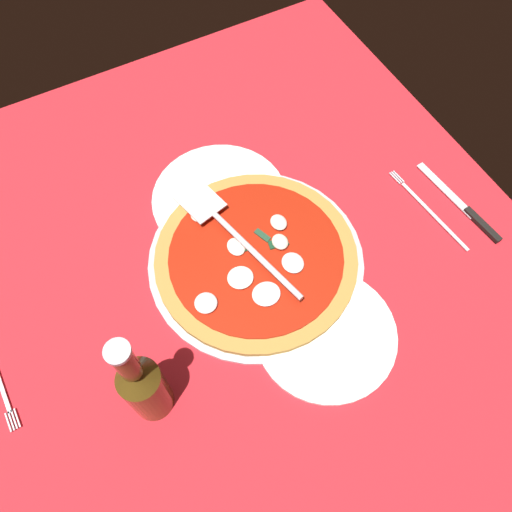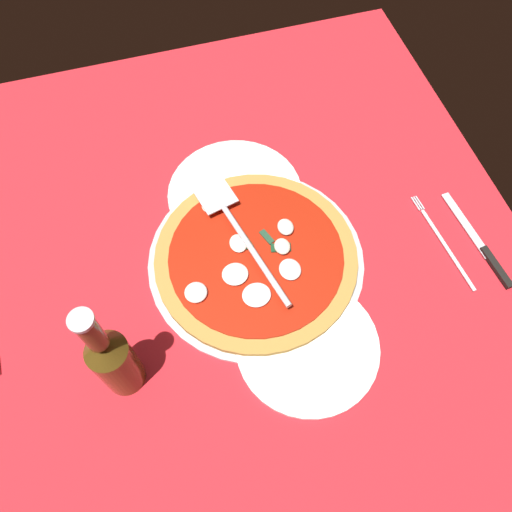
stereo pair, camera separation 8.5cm
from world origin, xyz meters
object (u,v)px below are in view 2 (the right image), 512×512
(pizza, at_px, (256,257))
(place_setting_far, at_px, (462,245))
(dinner_plate_right, at_px, (308,346))
(dinner_plate_left, at_px, (235,193))
(beer_bottle, at_px, (112,359))
(pizza_server, at_px, (234,223))

(pizza, height_order, place_setting_far, pizza)
(dinner_plate_right, bearing_deg, dinner_plate_left, -174.20)
(beer_bottle, bearing_deg, pizza, 119.01)
(pizza, distance_m, pizza_server, 0.07)
(pizza, xyz_separation_m, beer_bottle, (0.14, -0.24, 0.07))
(dinner_plate_right, bearing_deg, beer_bottle, -96.71)
(pizza_server, bearing_deg, dinner_plate_right, 179.71)
(pizza_server, bearing_deg, dinner_plate_left, -29.08)
(dinner_plate_right, distance_m, pizza_server, 0.24)
(dinner_plate_right, relative_size, place_setting_far, 1.03)
(dinner_plate_left, relative_size, dinner_plate_right, 1.09)
(dinner_plate_left, height_order, pizza, pizza)
(pizza_server, relative_size, place_setting_far, 1.42)
(pizza_server, bearing_deg, place_setting_far, -123.33)
(dinner_plate_right, distance_m, place_setting_far, 0.33)
(dinner_plate_left, height_order, beer_bottle, beer_bottle)
(pizza, distance_m, beer_bottle, 0.29)
(dinner_plate_left, relative_size, pizza, 0.72)
(dinner_plate_left, relative_size, place_setting_far, 1.13)
(beer_bottle, bearing_deg, pizza_server, 131.13)
(dinner_plate_right, bearing_deg, pizza, -168.25)
(dinner_plate_right, height_order, pizza, pizza)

